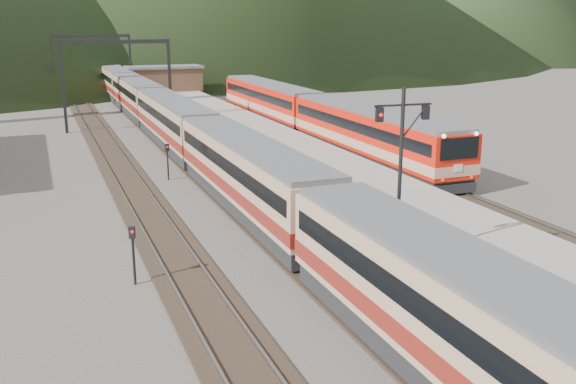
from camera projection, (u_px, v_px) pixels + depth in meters
name	position (u px, v px, depth m)	size (l,w,h in m)	color
track_main	(189.00, 159.00, 45.66)	(2.60, 200.00, 0.23)	black
track_far	(117.00, 164.00, 43.90)	(2.60, 200.00, 0.23)	black
track_second	(335.00, 147.00, 49.71)	(2.60, 200.00, 0.23)	black
platform	(272.00, 152.00, 45.72)	(8.00, 100.00, 1.00)	gray
gantry_near	(117.00, 67.00, 56.73)	(9.55, 0.25, 8.00)	black
gantry_far	(92.00, 54.00, 79.22)	(9.55, 0.25, 8.00)	black
station_shed	(164.00, 78.00, 81.17)	(9.40, 4.40, 3.10)	brown
main_train	(174.00, 123.00, 49.59)	(2.72, 93.59, 3.33)	tan
second_train	(312.00, 114.00, 53.36)	(2.97, 40.50, 3.63)	red
signal_mast	(401.00, 157.00, 22.82)	(2.20, 0.29, 6.31)	black
short_signal_b	(167.00, 157.00, 39.41)	(0.26, 0.23, 2.27)	black
short_signal_c	(133.00, 248.00, 23.63)	(0.26, 0.23, 2.27)	black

